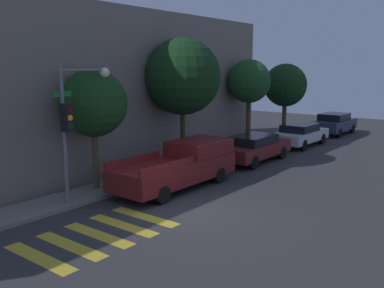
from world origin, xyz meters
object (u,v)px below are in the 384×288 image
sedan_near_corner (254,147)px  sedan_far_end (334,123)px  traffic_light_pole (76,111)px  tree_behind_truck (285,85)px  sedan_middle (300,134)px  tree_far_end (249,82)px  pickup_truck (181,165)px  tree_near_corner (93,103)px  tree_midblock (183,77)px

sedan_near_corner → sedan_far_end: bearing=-0.0°
traffic_light_pole → tree_behind_truck: tree_behind_truck is taller
sedan_middle → tree_far_end: tree_far_end is taller
pickup_truck → traffic_light_pole: bearing=161.8°
tree_far_end → pickup_truck: bearing=-166.4°
pickup_truck → tree_near_corner: (-2.48, 2.07, 2.46)m
sedan_middle → tree_behind_truck: 4.00m
pickup_truck → tree_behind_truck: 13.60m
tree_midblock → sedan_near_corner: bearing=-34.3°
traffic_light_pole → tree_far_end: 12.47m
sedan_far_end → tree_midblock: size_ratio=0.72×
traffic_light_pole → sedan_far_end: 20.82m
traffic_light_pole → sedan_near_corner: (9.57, -1.27, -2.51)m
sedan_middle → sedan_far_end: sedan_far_end is taller
sedan_far_end → tree_midblock: tree_midblock is taller
tree_near_corner → traffic_light_pole: bearing=-149.6°
pickup_truck → tree_midblock: 4.74m
sedan_near_corner → tree_near_corner: tree_near_corner is taller
traffic_light_pole → tree_midblock: (6.52, 0.81, 0.97)m
tree_far_end → traffic_light_pole: bearing=-176.3°
traffic_light_pole → tree_far_end: size_ratio=0.93×
tree_far_end → sedan_near_corner: bearing=-144.0°
pickup_truck → tree_midblock: tree_midblock is taller
pickup_truck → tree_behind_truck: tree_behind_truck is taller
sedan_far_end → traffic_light_pole: bearing=176.5°
tree_midblock → traffic_light_pole: bearing=-172.9°
pickup_truck → sedan_far_end: (16.77, -0.00, -0.09)m
traffic_light_pole → tree_near_corner: 1.60m
pickup_truck → sedan_far_end: 16.77m
sedan_middle → tree_behind_truck: bearing=45.5°
pickup_truck → sedan_far_end: bearing=-0.0°
sedan_near_corner → tree_far_end: size_ratio=0.91×
sedan_middle → traffic_light_pole: bearing=175.2°
pickup_truck → tree_near_corner: size_ratio=1.21×
traffic_light_pole → tree_far_end: (12.43, 0.81, 0.59)m
sedan_middle → tree_near_corner: (-13.64, 2.07, 2.62)m
sedan_far_end → tree_behind_truck: tree_behind_truck is taller
sedan_far_end → tree_behind_truck: 4.93m
sedan_middle → tree_midblock: bearing=166.3°
sedan_near_corner → tree_midblock: bearing=145.7°
tree_midblock → tree_far_end: tree_midblock is taller
traffic_light_pole → pickup_truck: bearing=-18.2°
traffic_light_pole → sedan_far_end: bearing=-3.5°
pickup_truck → sedan_middle: size_ratio=1.25×
pickup_truck → sedan_middle: (11.15, -0.00, -0.15)m
traffic_light_pole → sedan_middle: (15.01, -1.27, -2.52)m
traffic_light_pole → sedan_middle: traffic_light_pole is taller
tree_near_corner → tree_far_end: size_ratio=0.91×
pickup_truck → tree_near_corner: bearing=140.1°
tree_near_corner → tree_midblock: (5.14, 0.00, 0.87)m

